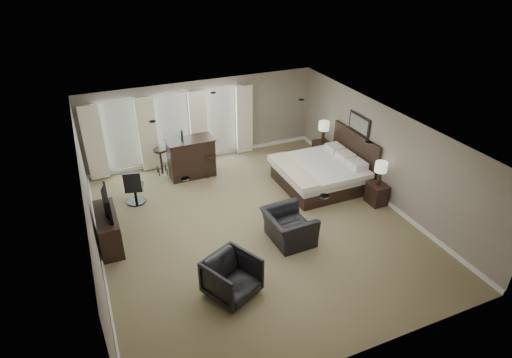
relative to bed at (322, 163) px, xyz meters
name	(u,v)px	position (x,y,z in m)	size (l,w,h in m)	color
room	(255,181)	(-2.58, -1.12, 0.56)	(7.60, 8.60, 2.64)	#726748
window_bay	(173,129)	(-3.58, 2.99, 0.46)	(5.25, 0.20, 2.30)	silver
bed	(322,163)	(0.00, 0.00, 0.00)	(2.32, 2.21, 1.47)	silver
nightstand_near	(377,194)	(0.89, -1.45, -0.45)	(0.44, 0.53, 0.58)	black
nightstand_far	(322,151)	(0.89, 1.45, -0.43)	(0.47, 0.57, 0.62)	black
lamp_near	(380,174)	(0.89, -1.45, 0.18)	(0.33, 0.33, 0.67)	beige
lamp_far	(323,132)	(0.89, 1.45, 0.24)	(0.34, 0.34, 0.70)	beige
wall_art	(359,124)	(1.12, 0.00, 1.01)	(0.04, 0.96, 0.56)	slate
dresser	(108,229)	(-6.03, -0.46, -0.31)	(0.47, 1.46, 0.85)	black
tv	(105,212)	(-6.03, -0.46, 0.17)	(1.02, 0.58, 0.13)	black
armchair_near	(289,222)	(-2.08, -1.98, -0.23)	(1.17, 0.76, 1.02)	black
armchair_far	(232,276)	(-3.94, -3.14, -0.26)	(0.94, 0.88, 0.96)	black
bar_counter	(191,157)	(-3.31, 2.07, -0.13)	(1.39, 0.72, 1.21)	black
bar_stool_left	(161,161)	(-4.14, 2.54, -0.32)	(0.40, 0.40, 0.84)	black
bar_stool_right	(210,166)	(-2.83, 1.78, -0.37)	(0.35, 0.35, 0.73)	black
desk_chair	(134,186)	(-5.16, 1.18, -0.23)	(0.52, 0.52, 1.02)	black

